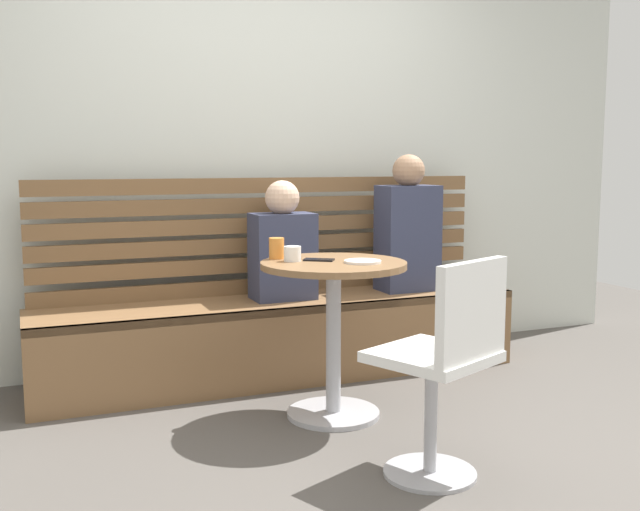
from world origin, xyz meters
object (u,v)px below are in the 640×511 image
(booth_bench, at_px, (283,338))
(person_child_left, at_px, (283,247))
(person_adult, at_px, (408,229))
(cup_tumbler_orange, at_px, (277,248))
(phone_on_table, at_px, (319,260))
(cafe_table, at_px, (333,309))
(cup_ceramic_white, at_px, (292,254))
(white_chair, at_px, (446,361))
(plate_small, at_px, (363,262))

(booth_bench, bearing_deg, person_child_left, 62.99)
(booth_bench, relative_size, person_adult, 3.37)
(cup_tumbler_orange, xyz_separation_m, phone_on_table, (0.16, -0.14, -0.05))
(person_adult, relative_size, phone_on_table, 5.72)
(person_adult, bearing_deg, cafe_table, -138.14)
(person_adult, bearing_deg, booth_bench, -179.78)
(person_child_left, relative_size, phone_on_table, 4.69)
(cup_ceramic_white, bearing_deg, cup_tumbler_orange, 109.55)
(cup_tumbler_orange, bearing_deg, person_child_left, 67.59)
(person_child_left, xyz_separation_m, cup_tumbler_orange, (-0.21, -0.52, 0.06))
(person_adult, distance_m, cup_tumbler_orange, 1.11)
(white_chair, height_order, person_child_left, person_child_left)
(person_adult, relative_size, cup_tumbler_orange, 8.00)
(booth_bench, distance_m, person_child_left, 0.51)
(phone_on_table, bearing_deg, cup_tumbler_orange, 83.59)
(cafe_table, distance_m, plate_small, 0.27)
(cup_ceramic_white, xyz_separation_m, phone_on_table, (0.12, -0.03, -0.03))
(cup_ceramic_white, height_order, phone_on_table, cup_ceramic_white)
(cafe_table, height_order, phone_on_table, phone_on_table)
(booth_bench, height_order, person_child_left, person_child_left)
(cup_ceramic_white, bearing_deg, cafe_table, -26.63)
(cup_tumbler_orange, bearing_deg, cup_ceramic_white, -70.45)
(cafe_table, bearing_deg, person_adult, 41.86)
(cup_tumbler_orange, distance_m, plate_small, 0.43)
(booth_bench, xyz_separation_m, cup_tumbler_orange, (-0.20, -0.50, 0.57))
(cup_ceramic_white, height_order, cup_tumbler_orange, cup_tumbler_orange)
(person_child_left, xyz_separation_m, plate_small, (0.10, -0.80, 0.02))
(cafe_table, relative_size, plate_small, 4.35)
(person_adult, height_order, plate_small, person_adult)
(cafe_table, bearing_deg, white_chair, -82.51)
(plate_small, height_order, phone_on_table, plate_small)
(cafe_table, distance_m, cup_tumbler_orange, 0.40)
(white_chair, distance_m, plate_small, 0.77)
(white_chair, xyz_separation_m, phone_on_table, (-0.16, 0.87, 0.28))
(plate_small, bearing_deg, booth_bench, 98.32)
(cup_tumbler_orange, relative_size, plate_small, 0.59)
(person_child_left, bearing_deg, booth_bench, -117.01)
(booth_bench, distance_m, cup_tumbler_orange, 0.78)
(person_adult, relative_size, plate_small, 4.71)
(booth_bench, relative_size, cafe_table, 3.65)
(cafe_table, height_order, person_child_left, person_child_left)
(cafe_table, distance_m, person_adult, 1.08)
(phone_on_table, bearing_deg, cup_ceramic_white, 111.40)
(person_adult, xyz_separation_m, cup_tumbler_orange, (-0.99, -0.50, -0.01))
(person_child_left, bearing_deg, cafe_table, -90.22)
(cup_tumbler_orange, bearing_deg, phone_on_table, -40.82)
(plate_small, bearing_deg, white_chair, -90.08)
(person_adult, xyz_separation_m, plate_small, (-0.67, -0.79, -0.05))
(cafe_table, height_order, person_adult, person_adult)
(cafe_table, distance_m, phone_on_table, 0.24)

